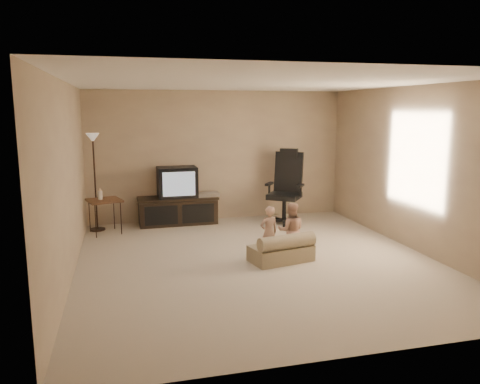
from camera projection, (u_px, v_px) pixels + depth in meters
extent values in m
plane|color=#AF9F8B|center=(257.00, 261.00, 6.71)|extent=(5.50, 5.50, 0.00)
plane|color=white|center=(258.00, 82.00, 6.28)|extent=(5.50, 5.50, 0.00)
plane|color=tan|center=(218.00, 156.00, 9.12)|extent=(5.00, 0.00, 5.00)
plane|color=tan|center=(351.00, 219.00, 3.87)|extent=(5.00, 0.00, 5.00)
plane|color=tan|center=(67.00, 181.00, 5.89)|extent=(0.00, 5.50, 5.50)
plane|color=tan|center=(415.00, 169.00, 7.10)|extent=(0.00, 5.50, 5.50)
cube|color=black|center=(178.00, 212.00, 8.85)|extent=(1.45, 0.54, 0.46)
cube|color=black|center=(178.00, 198.00, 8.80)|extent=(1.50, 0.58, 0.04)
cube|color=black|center=(161.00, 215.00, 8.51)|extent=(0.60, 0.03, 0.35)
cube|color=black|center=(198.00, 213.00, 8.68)|extent=(0.60, 0.03, 0.35)
cube|color=black|center=(177.00, 182.00, 8.77)|extent=(0.73, 0.53, 0.57)
cube|color=white|center=(179.00, 184.00, 8.52)|extent=(0.59, 0.02, 0.44)
cube|color=#B4B4B6|center=(208.00, 194.00, 8.89)|extent=(0.42, 0.30, 0.06)
cylinder|color=black|center=(284.00, 209.00, 8.83)|extent=(0.08, 0.08, 0.45)
cube|color=black|center=(284.00, 196.00, 8.79)|extent=(0.78, 0.78, 0.10)
cube|color=black|center=(289.00, 172.00, 8.96)|extent=(0.55, 0.47, 0.79)
cube|color=black|center=(289.00, 153.00, 8.90)|extent=(0.34, 0.29, 0.18)
cube|color=black|center=(269.00, 184.00, 8.86)|extent=(0.25, 0.30, 0.04)
cube|color=black|center=(300.00, 186.00, 8.64)|extent=(0.25, 0.30, 0.04)
cube|color=brown|center=(104.00, 200.00, 8.11)|extent=(0.67, 0.67, 0.03)
cylinder|color=black|center=(96.00, 221.00, 7.87)|extent=(0.02, 0.02, 0.60)
cylinder|color=black|center=(121.00, 218.00, 8.08)|extent=(0.02, 0.02, 0.60)
cylinder|color=black|center=(90.00, 216.00, 8.23)|extent=(0.02, 0.02, 0.60)
cylinder|color=black|center=(114.00, 213.00, 8.45)|extent=(0.02, 0.02, 0.60)
cylinder|color=silver|center=(100.00, 195.00, 8.10)|extent=(0.08, 0.08, 0.15)
cone|color=beige|center=(100.00, 189.00, 8.08)|extent=(0.06, 0.06, 0.05)
cylinder|color=black|center=(98.00, 229.00, 8.40)|extent=(0.27, 0.27, 0.03)
cylinder|color=black|center=(95.00, 185.00, 8.26)|extent=(0.03, 0.03, 1.64)
cone|color=beige|center=(93.00, 138.00, 8.12)|extent=(0.23, 0.23, 0.15)
cube|color=#9C8A69|center=(281.00, 253.00, 6.69)|extent=(0.95, 0.65, 0.23)
cylinder|color=#9C8A69|center=(287.00, 242.00, 6.52)|extent=(0.88, 0.39, 0.21)
imported|color=#D9A487|center=(269.00, 233.00, 6.74)|extent=(0.32, 0.27, 0.78)
imported|color=#D9A487|center=(291.00, 230.00, 6.79)|extent=(0.44, 0.32, 0.82)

